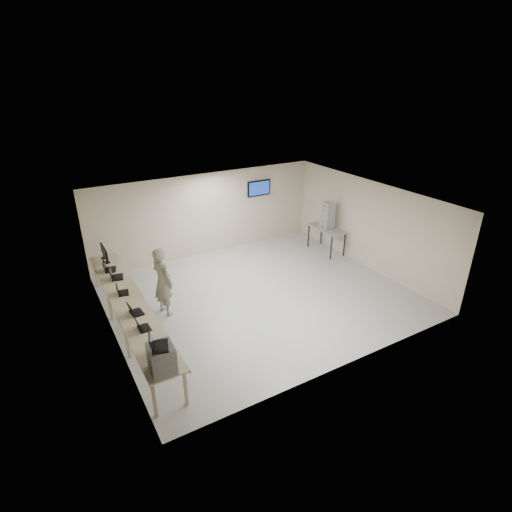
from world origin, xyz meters
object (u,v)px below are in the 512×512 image
workbench (129,303)px  side_table (327,230)px  equipment_box (162,359)px  soldier (163,281)px

workbench → side_table: 7.34m
workbench → side_table: workbench is taller
equipment_box → soldier: soldier is taller
side_table → equipment_box: bearing=-149.7°
equipment_box → side_table: size_ratio=0.36×
workbench → equipment_box: bearing=-91.3°
workbench → equipment_box: equipment_box is taller
workbench → equipment_box: size_ratio=11.54×
workbench → soldier: size_ratio=3.24×
soldier → side_table: size_ratio=1.27×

